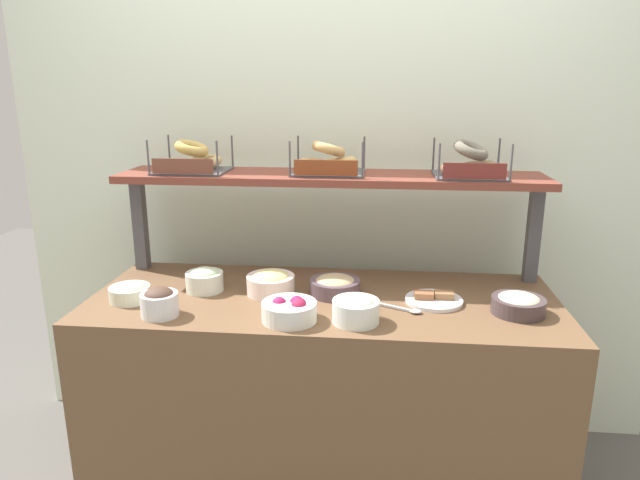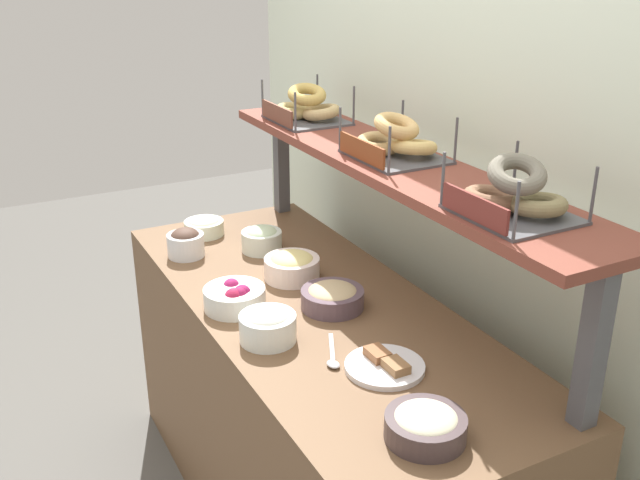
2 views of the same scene
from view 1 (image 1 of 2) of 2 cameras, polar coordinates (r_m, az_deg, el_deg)
The scene contains 18 objects.
back_wall at distance 2.59m, azimuth 1.56°, elevation 5.90°, with size 2.96×0.06×2.40m, color silver.
deli_counter at distance 2.34m, azimuth 0.33°, elevation -15.56°, with size 1.76×0.70×0.85m, color brown.
shelf_riser_left at distance 2.55m, azimuth -17.74°, elevation 1.57°, with size 0.05×0.05×0.40m, color #4C4C51.
shelf_riser_right at distance 2.42m, azimuth 20.78°, elevation 0.58°, with size 0.05×0.05×0.40m, color #4C4C51.
upper_shelf at distance 2.30m, azimuth 1.03°, elevation 6.35°, with size 1.72×0.32×0.03m, color brown.
bowl_beet_salad at distance 1.94m, azimuth -3.03°, elevation -7.09°, with size 0.19×0.19×0.08m.
bowl_potato_salad at distance 2.22m, azimuth -18.68°, elevation -4.98°, with size 0.15×0.15×0.07m.
bowl_hummus at distance 2.17m, azimuth 1.53°, elevation -4.59°, with size 0.19×0.19×0.07m.
bowl_cream_cheese at distance 1.92m, azimuth 3.64°, elevation -6.93°, with size 0.16×0.16×0.10m.
bowl_tuna_salad at distance 2.11m, azimuth 19.43°, elevation -6.10°, with size 0.19×0.19×0.07m.
bowl_chocolate_spread at distance 2.04m, azimuth -15.94°, elevation -6.03°, with size 0.13×0.13×0.10m.
bowl_egg_salad at distance 2.18m, azimuth -5.01°, elevation -4.29°, with size 0.18×0.18×0.09m.
bowl_scallion_spread at distance 2.25m, azimuth -11.61°, elevation -3.91°, with size 0.15×0.15×0.09m.
serving_plate_white at distance 2.14m, azimuth 11.44°, elevation -5.90°, with size 0.21×0.21×0.04m.
serving_spoon_near_plate at distance 2.04m, azimuth 8.62°, elevation -6.95°, with size 0.17×0.09×0.01m.
bagel_basket_sesame at distance 2.40m, azimuth -12.86°, elevation 7.81°, with size 0.29×0.26×0.14m.
bagel_basket_plain at distance 2.30m, azimuth 0.81°, elevation 7.92°, with size 0.29×0.26×0.14m.
bagel_basket_poppy at distance 2.29m, azimuth 14.88°, elevation 7.38°, with size 0.27×0.25×0.15m.
Camera 1 is at (0.20, -1.99, 1.63)m, focal length 31.64 mm.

